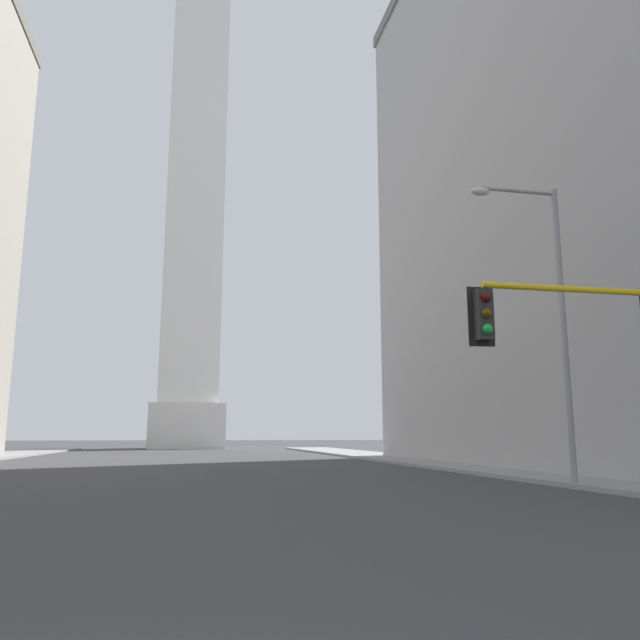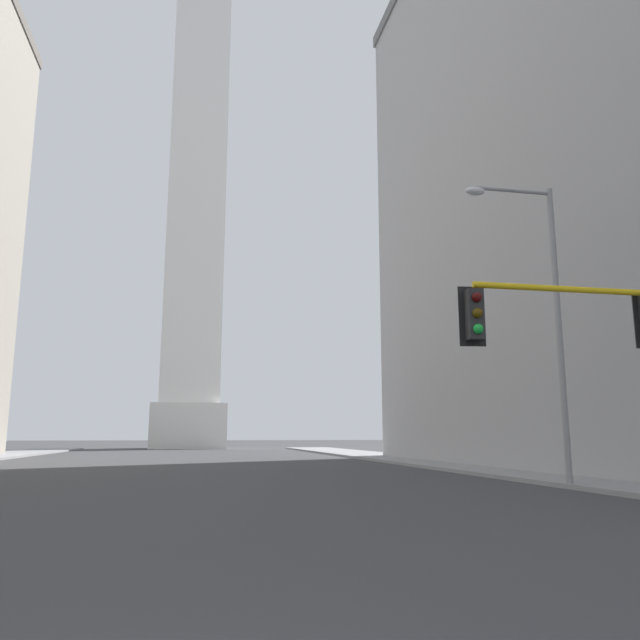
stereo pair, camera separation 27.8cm
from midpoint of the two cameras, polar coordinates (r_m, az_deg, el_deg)
sidewalk_right at (r=32.20m, az=13.34°, el=-12.85°), size 5.00×89.64×0.15m
obelisk at (r=84.10m, az=-11.28°, el=13.41°), size 8.68×8.68×73.30m
traffic_light_near_right at (r=15.23m, az=24.05°, el=-1.44°), size 5.08×0.52×4.88m
street_lamp at (r=20.79m, az=19.88°, el=1.63°), size 3.02×0.36×9.43m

